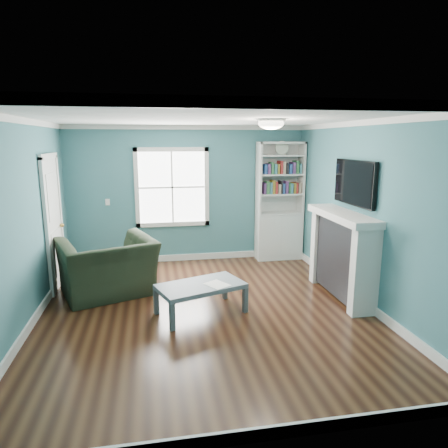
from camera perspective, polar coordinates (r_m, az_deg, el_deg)
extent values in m
plane|color=black|center=(5.66, -2.56, -12.39)|extent=(5.00, 5.00, 0.00)
plane|color=#39757B|center=(7.71, -5.16, 4.18)|extent=(4.50, 0.00, 4.50)
plane|color=#39757B|center=(2.89, 3.99, -8.86)|extent=(4.50, 0.00, 4.50)
plane|color=#39757B|center=(5.45, -26.84, -0.24)|extent=(0.00, 5.00, 5.00)
plane|color=#39757B|center=(5.98, 19.21, 1.35)|extent=(0.00, 5.00, 5.00)
plane|color=white|center=(5.17, -2.83, 14.93)|extent=(5.00, 5.00, 0.00)
cube|color=white|center=(7.96, -4.98, -4.71)|extent=(4.50, 0.03, 0.12)
cube|color=white|center=(3.53, 3.60, -27.94)|extent=(4.50, 0.03, 0.12)
cube|color=white|center=(5.81, -25.54, -12.29)|extent=(0.03, 5.00, 0.12)
cube|color=white|center=(6.30, 18.32, -9.80)|extent=(0.03, 5.00, 0.12)
cube|color=white|center=(7.63, -5.32, 13.58)|extent=(4.50, 0.04, 0.08)
cube|color=white|center=(2.73, 4.28, 16.86)|extent=(4.50, 0.04, 0.08)
cube|color=white|center=(5.35, -27.91, 13.08)|extent=(0.04, 5.00, 0.08)
cube|color=white|center=(5.89, 19.89, 13.49)|extent=(0.04, 5.00, 0.08)
cube|color=white|center=(7.67, -7.42, 5.22)|extent=(1.24, 0.01, 1.34)
cube|color=white|center=(7.65, -12.37, 5.03)|extent=(0.08, 0.06, 1.50)
cube|color=white|center=(7.72, -2.49, 5.34)|extent=(0.08, 0.06, 1.50)
cube|color=white|center=(7.77, -7.27, 0.00)|extent=(1.40, 0.06, 0.08)
cube|color=white|center=(7.61, -7.55, 10.52)|extent=(1.40, 0.06, 0.08)
cube|color=white|center=(7.66, -7.41, 5.21)|extent=(1.24, 0.03, 0.03)
cube|color=white|center=(7.66, -7.41, 5.21)|extent=(0.03, 0.03, 1.34)
cube|color=silver|center=(8.02, 7.79, -1.76)|extent=(0.90, 0.35, 0.90)
cube|color=silver|center=(7.71, 4.97, 6.43)|extent=(0.04, 0.35, 1.40)
cube|color=silver|center=(7.98, 10.97, 6.44)|extent=(0.04, 0.35, 1.40)
cube|color=silver|center=(7.99, 7.65, 6.56)|extent=(0.90, 0.02, 1.40)
cube|color=silver|center=(7.80, 8.17, 11.42)|extent=(0.90, 0.35, 0.04)
cube|color=silver|center=(7.93, 7.88, 1.55)|extent=(0.84, 0.33, 0.03)
cube|color=silver|center=(7.87, 7.96, 4.27)|extent=(0.84, 0.33, 0.03)
cube|color=silver|center=(7.83, 8.04, 7.03)|extent=(0.84, 0.33, 0.03)
cube|color=silver|center=(7.81, 8.12, 9.66)|extent=(0.84, 0.33, 0.03)
cube|color=#593366|center=(7.84, 8.03, 5.16)|extent=(0.70, 0.25, 0.22)
cube|color=#33723F|center=(7.80, 8.11, 7.93)|extent=(0.70, 0.25, 0.22)
cylinder|color=beige|center=(7.76, 8.26, 10.71)|extent=(0.26, 0.06, 0.26)
cube|color=black|center=(6.23, 16.60, -4.69)|extent=(0.30, 1.20, 1.10)
cube|color=black|center=(6.28, 16.32, -6.45)|extent=(0.22, 0.65, 0.70)
cube|color=silver|center=(5.66, 19.46, -6.54)|extent=(0.36, 0.16, 1.20)
cube|color=silver|center=(6.81, 13.93, -3.16)|extent=(0.36, 0.16, 1.20)
cube|color=silver|center=(6.07, 16.62, 1.18)|extent=(0.44, 1.58, 0.10)
cube|color=black|center=(6.07, 18.15, 5.63)|extent=(0.06, 1.10, 0.65)
cube|color=silver|center=(6.82, -23.18, -0.08)|extent=(0.04, 0.80, 2.05)
cube|color=white|center=(6.39, -23.96, -0.89)|extent=(0.05, 0.08, 2.13)
cube|color=white|center=(7.25, -22.34, 0.65)|extent=(0.05, 0.08, 2.13)
cube|color=white|center=(6.70, -23.84, 8.87)|extent=(0.05, 0.98, 0.08)
sphere|color=#BF8C3F|center=(7.11, -22.14, -0.16)|extent=(0.07, 0.07, 0.07)
ellipsoid|color=white|center=(5.45, 6.75, 14.07)|extent=(0.34, 0.34, 0.15)
cylinder|color=white|center=(5.46, 6.76, 14.54)|extent=(0.38, 0.38, 0.03)
cube|color=white|center=(7.73, -16.29, 3.02)|extent=(0.08, 0.01, 0.12)
imported|color=black|center=(6.32, -16.35, -4.63)|extent=(1.54, 1.27, 1.16)
cube|color=#475156|center=(5.12, -7.42, -13.02)|extent=(0.08, 0.08, 0.35)
cube|color=#475156|center=(5.58, 3.05, -10.78)|extent=(0.08, 0.08, 0.35)
cube|color=#475156|center=(5.60, -9.66, -10.85)|extent=(0.08, 0.08, 0.35)
cube|color=#475156|center=(6.02, 0.12, -9.02)|extent=(0.08, 0.08, 0.35)
cube|color=slate|center=(5.48, -3.34, -8.88)|extent=(1.28, 0.97, 0.06)
cube|color=white|center=(5.44, -1.00, -8.63)|extent=(0.37, 0.40, 0.00)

